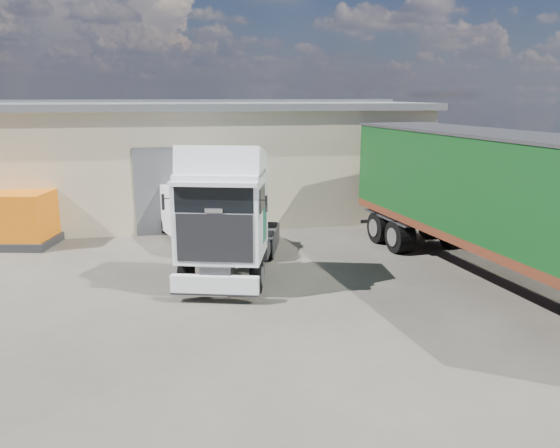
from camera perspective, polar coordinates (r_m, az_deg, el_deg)
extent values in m
plane|color=black|center=(13.88, -0.29, -10.69)|extent=(120.00, 120.00, 0.00)
cube|color=beige|center=(28.87, -18.27, 6.41)|extent=(30.00, 12.00, 5.00)
cube|color=#585A5D|center=(28.70, -18.66, 11.66)|extent=(30.60, 12.60, 0.30)
cube|color=#585A5D|center=(22.77, -9.94, 3.40)|extent=(4.00, 0.08, 3.60)
cube|color=#585A5D|center=(28.70, -18.69, 12.06)|extent=(30.60, 0.40, 0.15)
cube|color=brown|center=(23.48, 25.44, 1.23)|extent=(0.35, 26.00, 2.50)
cylinder|color=black|center=(16.12, -6.17, -5.33)|extent=(2.57, 1.63, 1.02)
cylinder|color=black|center=(19.30, -4.28, -2.14)|extent=(2.61, 1.64, 1.02)
cylinder|color=black|center=(20.59, -3.69, -1.14)|extent=(2.61, 1.64, 1.02)
cube|color=#2D2D30|center=(18.20, -4.82, -1.94)|extent=(2.57, 6.37, 0.29)
cube|color=white|center=(15.26, -6.83, -6.36)|extent=(2.44, 0.90, 0.53)
cube|color=white|center=(15.99, -6.09, 0.79)|extent=(2.93, 2.79, 2.37)
cube|color=black|center=(15.01, -6.85, -1.48)|extent=(2.06, 0.63, 1.35)
cube|color=black|center=(14.80, -6.95, 2.52)|extent=(2.10, 0.64, 0.72)
cube|color=white|center=(15.92, -6.10, 6.29)|extent=(2.81, 2.45, 1.19)
cube|color=#0D5C42|center=(16.68, -9.92, 0.25)|extent=(0.21, 0.70, 1.06)
cube|color=#0D5C42|center=(16.24, -1.61, 0.09)|extent=(0.21, 0.70, 1.06)
cylinder|color=#2D2D30|center=(19.35, -4.22, -0.39)|extent=(1.31, 1.31, 0.12)
cylinder|color=black|center=(21.63, 14.10, -0.57)|extent=(3.02, 1.53, 1.21)
cube|color=#2D2D30|center=(17.90, 21.83, -2.62)|extent=(2.46, 13.67, 0.40)
cube|color=#512412|center=(17.81, 21.94, -1.46)|extent=(4.38, 13.89, 0.27)
cube|color=black|center=(17.49, 22.39, 3.67)|extent=(4.38, 13.89, 2.96)
cube|color=#2D2D30|center=(17.33, 22.84, 8.56)|extent=(4.46, 13.97, 0.09)
cylinder|color=black|center=(20.24, -6.85, -1.89)|extent=(2.24, 1.31, 0.73)
cylinder|color=black|center=(23.50, -9.91, 0.14)|extent=(2.24, 1.31, 0.73)
cube|color=white|center=(21.68, -8.57, 1.24)|extent=(3.46, 5.48, 1.88)
cube|color=white|center=(19.76, -6.57, -0.04)|extent=(2.25, 1.54, 1.22)
cube|color=black|center=(19.83, -6.84, 1.80)|extent=(1.88, 0.64, 0.66)
cube|color=#2D2D30|center=(23.41, -26.25, -1.64)|extent=(3.69, 2.74, 0.31)
cube|color=orange|center=(23.22, -26.47, 0.46)|extent=(3.44, 2.49, 2.07)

